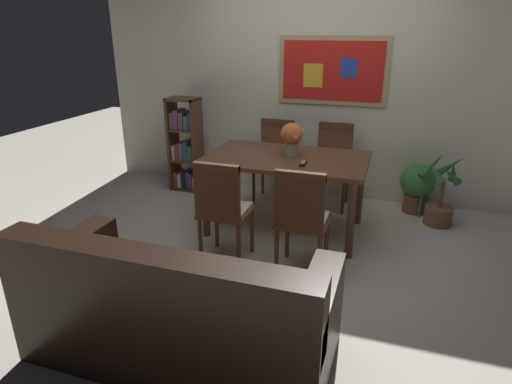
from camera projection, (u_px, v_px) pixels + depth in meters
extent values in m
plane|color=beige|center=(274.00, 251.00, 3.89)|extent=(12.00, 12.00, 0.00)
cube|color=silver|center=(315.00, 83.00, 4.86)|extent=(5.20, 0.10, 2.60)
cube|color=tan|center=(333.00, 71.00, 4.70)|extent=(1.19, 0.02, 0.73)
cube|color=red|center=(332.00, 71.00, 4.68)|extent=(1.09, 0.01, 0.63)
cube|color=gold|center=(313.00, 76.00, 4.76)|extent=(0.21, 0.00, 0.25)
cube|color=#263FA5|center=(349.00, 68.00, 4.61)|extent=(0.18, 0.00, 0.20)
cube|color=brown|center=(286.00, 159.00, 4.05)|extent=(1.51, 0.92, 0.04)
cylinder|color=brown|center=(206.00, 201.00, 4.05)|extent=(0.07, 0.07, 0.71)
cylinder|color=brown|center=(351.00, 220.00, 3.65)|extent=(0.07, 0.07, 0.71)
cylinder|color=brown|center=(235.00, 177.00, 4.72)|extent=(0.07, 0.07, 0.71)
cylinder|color=brown|center=(360.00, 190.00, 4.33)|extent=(0.07, 0.07, 0.71)
cube|color=brown|center=(273.00, 164.00, 4.89)|extent=(0.40, 0.40, 0.03)
cube|color=#C6B299|center=(273.00, 161.00, 4.88)|extent=(0.36, 0.36, 0.03)
cylinder|color=brown|center=(290.00, 179.00, 5.07)|extent=(0.04, 0.04, 0.42)
cylinder|color=brown|center=(263.00, 176.00, 5.17)|extent=(0.04, 0.04, 0.42)
cylinder|color=brown|center=(283.00, 189.00, 4.77)|extent=(0.04, 0.04, 0.42)
cylinder|color=brown|center=(254.00, 186.00, 4.87)|extent=(0.04, 0.04, 0.42)
cube|color=brown|center=(277.00, 139.00, 4.96)|extent=(0.38, 0.04, 0.46)
cube|color=brown|center=(278.00, 122.00, 4.89)|extent=(0.38, 0.05, 0.06)
cube|color=brown|center=(226.00, 212.00, 3.62)|extent=(0.40, 0.40, 0.03)
cube|color=#C6B299|center=(226.00, 209.00, 3.61)|extent=(0.36, 0.36, 0.03)
cylinder|color=brown|center=(200.00, 242.00, 3.59)|extent=(0.04, 0.04, 0.42)
cylinder|color=brown|center=(239.00, 248.00, 3.49)|extent=(0.04, 0.04, 0.42)
cylinder|color=brown|center=(217.00, 225.00, 3.90)|extent=(0.04, 0.04, 0.42)
cylinder|color=brown|center=(252.00, 230.00, 3.80)|extent=(0.04, 0.04, 0.42)
cube|color=brown|center=(217.00, 192.00, 3.37)|extent=(0.38, 0.04, 0.46)
cube|color=brown|center=(216.00, 168.00, 3.30)|extent=(0.38, 0.05, 0.06)
cube|color=brown|center=(303.00, 221.00, 3.43)|extent=(0.40, 0.40, 0.03)
cube|color=#C6B299|center=(303.00, 218.00, 3.42)|extent=(0.36, 0.36, 0.03)
cylinder|color=brown|center=(276.00, 253.00, 3.41)|extent=(0.04, 0.04, 0.42)
cylinder|color=brown|center=(319.00, 260.00, 3.31)|extent=(0.04, 0.04, 0.42)
cylinder|color=brown|center=(287.00, 235.00, 3.72)|extent=(0.04, 0.04, 0.42)
cylinder|color=brown|center=(326.00, 240.00, 3.61)|extent=(0.04, 0.04, 0.42)
cube|color=brown|center=(299.00, 201.00, 3.19)|extent=(0.38, 0.04, 0.46)
cube|color=brown|center=(300.00, 176.00, 3.12)|extent=(0.38, 0.05, 0.06)
cube|color=brown|center=(331.00, 169.00, 4.71)|extent=(0.40, 0.40, 0.03)
cube|color=#C6B299|center=(331.00, 167.00, 4.70)|extent=(0.36, 0.36, 0.03)
cylinder|color=brown|center=(347.00, 185.00, 4.89)|extent=(0.04, 0.04, 0.42)
cylinder|color=brown|center=(318.00, 182.00, 4.99)|extent=(0.04, 0.04, 0.42)
cylinder|color=brown|center=(343.00, 195.00, 4.59)|extent=(0.04, 0.04, 0.42)
cylinder|color=brown|center=(312.00, 192.00, 4.69)|extent=(0.04, 0.04, 0.42)
cube|color=brown|center=(335.00, 143.00, 4.79)|extent=(0.38, 0.04, 0.46)
cube|color=brown|center=(336.00, 126.00, 4.72)|extent=(0.38, 0.05, 0.06)
cube|color=black|center=(185.00, 321.00, 2.64)|extent=(1.80, 0.84, 0.40)
cube|color=black|center=(151.00, 291.00, 2.21)|extent=(1.80, 0.20, 0.44)
cube|color=black|center=(68.00, 256.00, 2.77)|extent=(0.18, 0.80, 0.22)
cube|color=black|center=(318.00, 303.00, 2.29)|extent=(0.18, 0.80, 0.22)
cube|color=#B78C33|center=(96.00, 273.00, 2.48)|extent=(0.32, 0.16, 0.33)
cube|color=#8C6B4C|center=(165.00, 286.00, 2.35)|extent=(0.32, 0.16, 0.33)
cube|color=brown|center=(173.00, 143.00, 5.26)|extent=(0.03, 0.28, 1.12)
cube|color=brown|center=(198.00, 146.00, 5.16)|extent=(0.03, 0.28, 1.12)
cube|color=brown|center=(188.00, 187.00, 5.41)|extent=(0.36, 0.28, 0.03)
cube|color=brown|center=(183.00, 99.00, 5.02)|extent=(0.36, 0.28, 0.03)
cube|color=brown|center=(186.00, 159.00, 5.28)|extent=(0.30, 0.28, 0.02)
cube|color=brown|center=(184.00, 129.00, 5.14)|extent=(0.30, 0.28, 0.02)
cube|color=#B2332D|center=(179.00, 178.00, 5.40)|extent=(0.05, 0.22, 0.19)
cube|color=beige|center=(183.00, 179.00, 5.39)|extent=(0.05, 0.22, 0.17)
cube|color=black|center=(187.00, 178.00, 5.37)|extent=(0.06, 0.22, 0.20)
cube|color=#2D4C8C|center=(191.00, 178.00, 5.35)|extent=(0.04, 0.22, 0.21)
cube|color=#7F3F72|center=(194.00, 179.00, 5.34)|extent=(0.04, 0.22, 0.19)
cube|color=beige|center=(198.00, 181.00, 5.33)|extent=(0.05, 0.22, 0.16)
cube|color=beige|center=(177.00, 151.00, 5.28)|extent=(0.04, 0.22, 0.17)
cube|color=#B2332D|center=(181.00, 150.00, 5.26)|extent=(0.04, 0.22, 0.20)
cube|color=#595960|center=(185.00, 150.00, 5.24)|extent=(0.05, 0.22, 0.21)
cube|color=#2D4C8C|center=(189.00, 150.00, 5.22)|extent=(0.05, 0.22, 0.24)
cube|color=#337247|center=(193.00, 152.00, 5.21)|extent=(0.06, 0.22, 0.18)
cube|color=#595960|center=(175.00, 120.00, 5.14)|extent=(0.04, 0.22, 0.19)
cube|color=#7F3F72|center=(179.00, 119.00, 5.12)|extent=(0.06, 0.22, 0.22)
cube|color=#7F3F72|center=(184.00, 120.00, 5.10)|extent=(0.05, 0.22, 0.20)
cube|color=#337247|center=(189.00, 122.00, 5.09)|extent=(0.05, 0.22, 0.17)
cube|color=#2D4C8C|center=(194.00, 121.00, 5.07)|extent=(0.05, 0.22, 0.21)
cylinder|color=brown|center=(415.00, 203.00, 4.69)|extent=(0.25, 0.25, 0.21)
cylinder|color=#332319|center=(416.00, 195.00, 4.65)|extent=(0.22, 0.22, 0.02)
sphere|color=#387F3D|center=(418.00, 181.00, 4.60)|extent=(0.37, 0.37, 0.37)
cylinder|color=#387F3D|center=(420.00, 208.00, 4.55)|extent=(0.03, 0.03, 0.30)
cylinder|color=#387F3D|center=(427.00, 199.00, 4.72)|extent=(0.03, 0.03, 0.24)
cylinder|color=brown|center=(438.00, 215.00, 4.39)|extent=(0.27, 0.27, 0.19)
cylinder|color=#332319|center=(439.00, 208.00, 4.36)|extent=(0.25, 0.25, 0.02)
cylinder|color=brown|center=(442.00, 193.00, 4.30)|extent=(0.04, 0.04, 0.29)
cone|color=#2D6B33|center=(453.00, 171.00, 4.18)|extent=(0.11, 0.20, 0.24)
cone|color=#2D6B33|center=(451.00, 166.00, 4.31)|extent=(0.30, 0.19, 0.28)
cone|color=#2D6B33|center=(432.00, 165.00, 4.35)|extent=(0.28, 0.28, 0.27)
cone|color=#2D6B33|center=(436.00, 173.00, 4.18)|extent=(0.21, 0.24, 0.23)
cone|color=#2D6B33|center=(451.00, 175.00, 4.12)|extent=(0.24, 0.17, 0.21)
cylinder|color=tan|center=(291.00, 149.00, 4.07)|extent=(0.13, 0.13, 0.13)
sphere|color=#D86633|center=(292.00, 134.00, 4.02)|extent=(0.21, 0.21, 0.21)
sphere|color=#EACC4C|center=(289.00, 130.00, 4.09)|extent=(0.08, 0.08, 0.08)
sphere|color=pink|center=(295.00, 137.00, 3.94)|extent=(0.06, 0.06, 0.06)
sphere|color=#EACC4C|center=(301.00, 132.00, 4.00)|extent=(0.06, 0.06, 0.06)
cube|color=black|center=(303.00, 163.00, 3.81)|extent=(0.05, 0.16, 0.02)
cube|color=gray|center=(303.00, 162.00, 3.81)|extent=(0.03, 0.10, 0.00)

